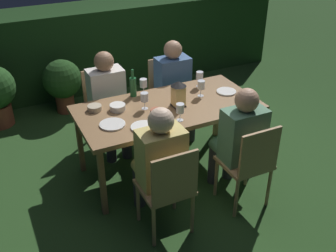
{
  "coord_description": "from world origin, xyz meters",
  "views": [
    {
      "loc": [
        -1.55,
        -3.17,
        2.58
      ],
      "look_at": [
        0.0,
        0.0,
        0.53
      ],
      "focal_mm": 43.17,
      "sensor_mm": 36.0,
      "label": 1
    }
  ],
  "objects_px": {
    "wine_glass_e": "(144,98)",
    "bowl_bread": "(95,108)",
    "person_in_mustard": "(158,160)",
    "bowl_salad": "(156,112)",
    "chair_side_right_a": "(104,104)",
    "potted_plant_corner": "(62,81)",
    "dining_table": "(168,111)",
    "chair_side_left_b": "(249,162)",
    "chair_side_left_a": "(168,187)",
    "person_in_blue": "(175,85)",
    "wine_glass_d": "(201,86)",
    "plate_b": "(226,92)",
    "person_in_cream": "(109,99)",
    "wine_glass_b": "(143,84)",
    "lantern_centerpiece": "(178,92)",
    "chair_side_right_b": "(168,91)",
    "plate_a": "(144,127)",
    "bowl_olives": "(118,107)",
    "wine_glass_c": "(200,76)",
    "wine_glass_a": "(180,109)",
    "person_in_green": "(238,137)",
    "plate_c": "(112,124)",
    "green_bottle_on_table": "(133,86)"
  },
  "relations": [
    {
      "from": "person_in_cream",
      "to": "plate_b",
      "type": "xyz_separation_m",
      "value": [
        1.1,
        -0.62,
        0.12
      ]
    },
    {
      "from": "bowl_olives",
      "to": "potted_plant_corner",
      "type": "xyz_separation_m",
      "value": [
        -0.19,
        1.65,
        -0.35
      ]
    },
    {
      "from": "wine_glass_d",
      "to": "plate_c",
      "type": "height_order",
      "value": "wine_glass_d"
    },
    {
      "from": "chair_side_right_a",
      "to": "wine_glass_d",
      "type": "xyz_separation_m",
      "value": [
        0.81,
        -0.77,
        0.38
      ]
    },
    {
      "from": "plate_b",
      "to": "bowl_olives",
      "type": "distance_m",
      "value": 1.17
    },
    {
      "from": "chair_side_left_a",
      "to": "wine_glass_b",
      "type": "distance_m",
      "value": 1.29
    },
    {
      "from": "person_in_cream",
      "to": "chair_side_right_a",
      "type": "bearing_deg",
      "value": 90.0
    },
    {
      "from": "chair_side_right_b",
      "to": "plate_c",
      "type": "distance_m",
      "value": 1.42
    },
    {
      "from": "person_in_mustard",
      "to": "person_in_cream",
      "type": "height_order",
      "value": "same"
    },
    {
      "from": "plate_b",
      "to": "bowl_olives",
      "type": "bearing_deg",
      "value": 173.99
    },
    {
      "from": "person_in_blue",
      "to": "wine_glass_c",
      "type": "xyz_separation_m",
      "value": [
        0.1,
        -0.37,
        0.23
      ]
    },
    {
      "from": "plate_a",
      "to": "wine_glass_d",
      "type": "bearing_deg",
      "value": 23.7
    },
    {
      "from": "chair_side_right_a",
      "to": "potted_plant_corner",
      "type": "bearing_deg",
      "value": 105.13
    },
    {
      "from": "person_in_green",
      "to": "plate_b",
      "type": "bearing_deg",
      "value": 66.3
    },
    {
      "from": "person_in_blue",
      "to": "wine_glass_d",
      "type": "distance_m",
      "value": 0.62
    },
    {
      "from": "chair_side_left_a",
      "to": "chair_side_left_b",
      "type": "height_order",
      "value": "same"
    },
    {
      "from": "wine_glass_b",
      "to": "chair_side_right_a",
      "type": "bearing_deg",
      "value": 121.84
    },
    {
      "from": "bowl_olives",
      "to": "wine_glass_d",
      "type": "bearing_deg",
      "value": -5.38
    },
    {
      "from": "wine_glass_b",
      "to": "bowl_salad",
      "type": "height_order",
      "value": "wine_glass_b"
    },
    {
      "from": "chair_side_right_b",
      "to": "wine_glass_b",
      "type": "distance_m",
      "value": 0.8
    },
    {
      "from": "wine_glass_d",
      "to": "bowl_olives",
      "type": "distance_m",
      "value": 0.88
    },
    {
      "from": "person_in_mustard",
      "to": "wine_glass_e",
      "type": "distance_m",
      "value": 0.75
    },
    {
      "from": "person_in_cream",
      "to": "wine_glass_b",
      "type": "bearing_deg",
      "value": -43.55
    },
    {
      "from": "lantern_centerpiece",
      "to": "plate_b",
      "type": "height_order",
      "value": "lantern_centerpiece"
    },
    {
      "from": "chair_side_right_a",
      "to": "plate_c",
      "type": "height_order",
      "value": "chair_side_right_a"
    },
    {
      "from": "dining_table",
      "to": "chair_side_left_b",
      "type": "xyz_separation_m",
      "value": [
        0.4,
        -0.83,
        -0.21
      ]
    },
    {
      "from": "dining_table",
      "to": "person_in_green",
      "type": "bearing_deg",
      "value": -57.72
    },
    {
      "from": "chair_side_right_b",
      "to": "plate_a",
      "type": "distance_m",
      "value": 1.39
    },
    {
      "from": "plate_b",
      "to": "person_in_cream",
      "type": "bearing_deg",
      "value": 150.53
    },
    {
      "from": "plate_b",
      "to": "chair_side_right_a",
      "type": "bearing_deg",
      "value": 143.37
    },
    {
      "from": "person_in_mustard",
      "to": "bowl_salad",
      "type": "height_order",
      "value": "person_in_mustard"
    },
    {
      "from": "chair_side_right_a",
      "to": "lantern_centerpiece",
      "type": "bearing_deg",
      "value": -60.44
    },
    {
      "from": "wine_glass_c",
      "to": "bowl_olives",
      "type": "relative_size",
      "value": 1.11
    },
    {
      "from": "dining_table",
      "to": "person_in_cream",
      "type": "relative_size",
      "value": 1.56
    },
    {
      "from": "chair_side_right_a",
      "to": "bowl_bread",
      "type": "height_order",
      "value": "chair_side_right_a"
    },
    {
      "from": "wine_glass_e",
      "to": "bowl_bread",
      "type": "bearing_deg",
      "value": 157.61
    },
    {
      "from": "wine_glass_a",
      "to": "bowl_salad",
      "type": "height_order",
      "value": "wine_glass_a"
    },
    {
      "from": "bowl_bread",
      "to": "potted_plant_corner",
      "type": "bearing_deg",
      "value": 89.65
    },
    {
      "from": "person_in_blue",
      "to": "dining_table",
      "type": "bearing_deg",
      "value": -122.28
    },
    {
      "from": "chair_side_right_b",
      "to": "lantern_centerpiece",
      "type": "xyz_separation_m",
      "value": [
        -0.31,
        -0.87,
        0.41
      ]
    },
    {
      "from": "plate_b",
      "to": "bowl_bread",
      "type": "xyz_separation_m",
      "value": [
        -1.36,
        0.22,
        0.02
      ]
    },
    {
      "from": "potted_plant_corner",
      "to": "dining_table",
      "type": "bearing_deg",
      "value": -69.72
    },
    {
      "from": "person_in_cream",
      "to": "wine_glass_b",
      "type": "relative_size",
      "value": 6.8
    },
    {
      "from": "green_bottle_on_table",
      "to": "wine_glass_e",
      "type": "bearing_deg",
      "value": -91.2
    },
    {
      "from": "wine_glass_b",
      "to": "plate_c",
      "type": "relative_size",
      "value": 0.72
    },
    {
      "from": "dining_table",
      "to": "wine_glass_e",
      "type": "relative_size",
      "value": 10.61
    },
    {
      "from": "dining_table",
      "to": "wine_glass_d",
      "type": "height_order",
      "value": "wine_glass_d"
    },
    {
      "from": "wine_glass_a",
      "to": "bowl_bread",
      "type": "xyz_separation_m",
      "value": [
        -0.65,
        0.54,
        -0.09
      ]
    },
    {
      "from": "chair_side_left_a",
      "to": "wine_glass_e",
      "type": "distance_m",
      "value": 0.98
    },
    {
      "from": "chair_side_right_b",
      "to": "chair_side_right_a",
      "type": "bearing_deg",
      "value": 180.0
    }
  ]
}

